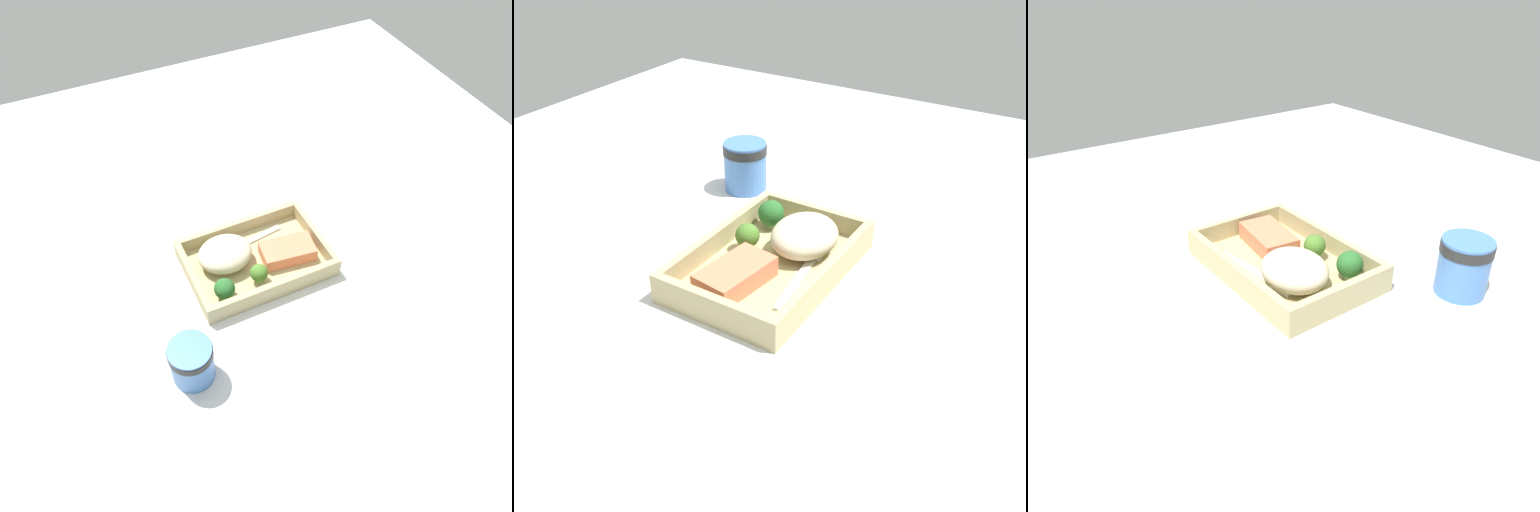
{
  "view_description": "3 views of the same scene",
  "coord_description": "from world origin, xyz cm",
  "views": [
    {
      "loc": [
        26.6,
        56.67,
        77.6
      ],
      "look_at": [
        0.0,
        0.0,
        2.7
      ],
      "focal_mm": 35.0,
      "sensor_mm": 36.0,
      "label": 1
    },
    {
      "loc": [
        -57.77,
        -35.85,
        47.02
      ],
      "look_at": [
        0.0,
        0.0,
        2.7
      ],
      "focal_mm": 42.0,
      "sensor_mm": 36.0,
      "label": 2
    },
    {
      "loc": [
        53.13,
        -39.01,
        40.64
      ],
      "look_at": [
        0.0,
        0.0,
        2.7
      ],
      "focal_mm": 35.0,
      "sensor_mm": 36.0,
      "label": 3
    }
  ],
  "objects": [
    {
      "name": "tray_rim",
      "position": [
        0.0,
        0.0,
        2.75
      ],
      "size": [
        27.53,
        18.55,
        3.1
      ],
      "color": "tan",
      "rests_on": "takeout_tray"
    },
    {
      "name": "broccoli_floret_2",
      "position": [
        8.88,
        5.31,
        3.54
      ],
      "size": [
        3.95,
        3.95,
        4.39
      ],
      "color": "#89A368",
      "rests_on": "takeout_tray"
    },
    {
      "name": "fork",
      "position": [
        0.72,
        -4.86,
        1.42
      ],
      "size": [
        15.87,
        3.9,
        0.44
      ],
      "color": "silver",
      "rests_on": "takeout_tray"
    },
    {
      "name": "salmon_fillet",
      "position": [
        -6.17,
        1.44,
        2.64
      ],
      "size": [
        11.13,
        7.2,
        2.89
      ],
      "primitive_type": "cube",
      "rotation": [
        0.0,
        0.0,
        -0.13
      ],
      "color": "#E37753",
      "rests_on": "takeout_tray"
    },
    {
      "name": "paper_cup",
      "position": [
        19.58,
        17.11,
        4.74
      ],
      "size": [
        7.44,
        7.44,
        8.49
      ],
      "color": "#4574B9",
      "rests_on": "ground_plane"
    },
    {
      "name": "mashed_potatoes",
      "position": [
        5.59,
        -2.23,
        3.77
      ],
      "size": [
        10.72,
        9.13,
        5.14
      ],
      "primitive_type": "ellipsoid",
      "color": "beige",
      "rests_on": "takeout_tray"
    },
    {
      "name": "takeout_tray",
      "position": [
        0.0,
        0.0,
        0.6
      ],
      "size": [
        27.53,
        18.55,
        1.2
      ],
      "primitive_type": "cube",
      "color": "tan",
      "rests_on": "ground_plane"
    },
    {
      "name": "broccoli_floret_1",
      "position": [
        1.58,
        4.71,
        3.57
      ],
      "size": [
        3.47,
        3.47,
        4.21
      ],
      "color": "#7FAA5F",
      "rests_on": "takeout_tray"
    },
    {
      "name": "ground_plane",
      "position": [
        0.0,
        0.0,
        -1.0
      ],
      "size": [
        160.0,
        160.0,
        2.0
      ],
      "primitive_type": "cube",
      "color": "silver"
    },
    {
      "name": "receipt_slip",
      "position": [
        26.6,
        -2.09,
        0.12
      ],
      "size": [
        10.61,
        16.55,
        0.24
      ],
      "primitive_type": "cube",
      "rotation": [
        0.0,
        0.0,
        -0.1
      ],
      "color": "white",
      "rests_on": "ground_plane"
    }
  ]
}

